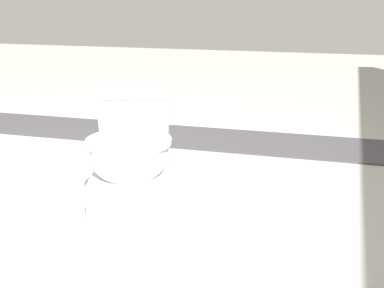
{
  "coord_description": "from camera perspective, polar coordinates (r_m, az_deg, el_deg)",
  "views": [
    {
      "loc": [
        2.17,
        1.22,
        0.96
      ],
      "look_at": [
        -0.08,
        0.55,
        0.3
      ],
      "focal_mm": 50.0,
      "sensor_mm": 36.0,
      "label": 1
    }
  ],
  "objects": [
    {
      "name": "ground_plane",
      "position": [
        2.67,
        -11.96,
        -5.73
      ],
      "size": [
        14.0,
        14.0,
        0.0
      ],
      "primitive_type": "plane",
      "color": "#A8A59E"
    },
    {
      "name": "gravel_strip",
      "position": [
        3.61,
        4.46,
        0.38
      ],
      "size": [
        0.56,
        8.0,
        0.01
      ],
      "primitive_type": "cube",
      "color": "#423F44",
      "rests_on": "ground"
    },
    {
      "name": "toilet",
      "position": [
        2.55,
        -6.47,
        -1.22
      ],
      "size": [
        0.71,
        0.54,
        0.52
      ],
      "rotation": [
        0.0,
        0.0,
        0.3
      ],
      "color": "white",
      "rests_on": "ground"
    }
  ]
}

